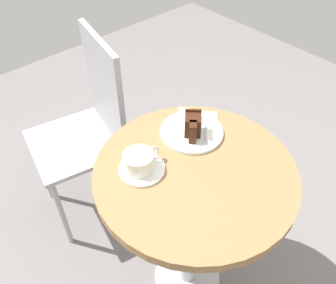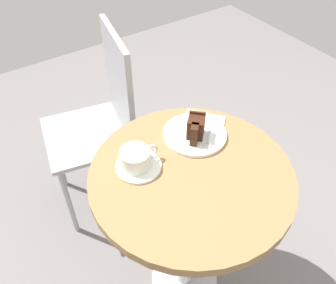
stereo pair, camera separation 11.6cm
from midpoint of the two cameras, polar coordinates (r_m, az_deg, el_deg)
name	(u,v)px [view 2 (the right image)]	position (r m, az deg, el deg)	size (l,w,h in m)	color
ground_plane	(184,279)	(1.75, 4.66, -21.18)	(4.40, 4.40, 0.01)	slate
cafe_table	(190,198)	(1.23, 6.26, -9.10)	(0.66, 0.66, 0.73)	olive
saucer	(139,166)	(1.13, -1.83, -4.07)	(0.15, 0.15, 0.01)	silver
coffee_cup	(136,158)	(1.11, -2.19, -2.69)	(0.13, 0.10, 0.06)	silver
teaspoon	(128,157)	(1.15, -3.54, -2.60)	(0.08, 0.06, 0.00)	#B7B7BC
cake_plate	(195,134)	(1.25, 7.00, 1.13)	(0.22, 0.22, 0.01)	silver
cake_slice	(196,128)	(1.21, 7.22, 2.13)	(0.09, 0.09, 0.08)	#422619
fork	(208,140)	(1.22, 9.16, 0.11)	(0.10, 0.10, 0.00)	#B7B7BC
napkin	(202,125)	(1.29, 8.10, 2.61)	(0.21, 0.21, 0.00)	beige
cafe_chair	(104,115)	(1.62, -8.28, 4.23)	(0.45, 0.45, 0.94)	#9E9EA3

